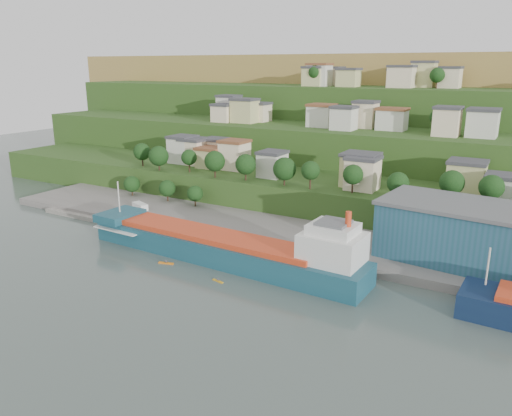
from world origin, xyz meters
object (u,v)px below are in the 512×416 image
Objects in this scene: caravan at (140,207)px; warehouse at (454,231)px; kayak_orange at (166,263)px; cargo_ship_near at (229,250)px.

warehouse is at bearing 23.86° from caravan.
warehouse is 64.25m from kayak_orange.
kayak_orange is (30.78, -25.43, -2.27)m from caravan.
cargo_ship_near is at bearing -147.06° from warehouse.
caravan is 39.99m from kayak_orange.
cargo_ship_near is at bearing 19.44° from kayak_orange.
warehouse is (44.31, 22.07, 5.56)m from cargo_ship_near.
caravan is at bearing -170.40° from warehouse.
kayak_orange is (-56.11, -30.21, -8.17)m from warehouse.
cargo_ship_near is 2.14× the size of warehouse.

